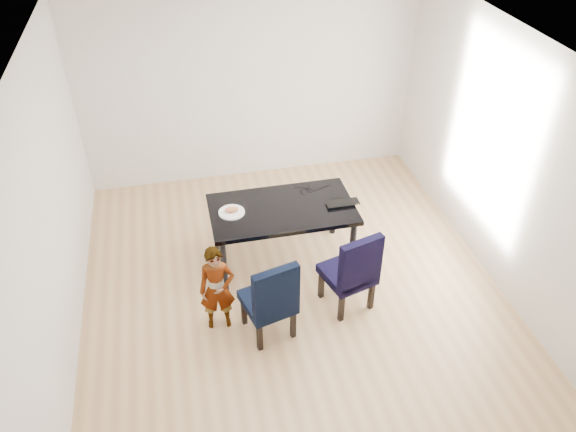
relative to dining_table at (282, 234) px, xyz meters
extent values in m
cube|color=tan|center=(0.00, -0.50, -0.38)|extent=(4.50, 5.00, 0.01)
cube|color=white|center=(0.00, -0.50, 2.33)|extent=(4.50, 5.00, 0.01)
cube|color=silver|center=(0.00, 2.00, 0.98)|extent=(4.50, 0.01, 2.70)
cube|color=silver|center=(0.00, -3.00, 0.98)|extent=(4.50, 0.01, 2.70)
cube|color=silver|center=(-2.25, -0.50, 0.98)|extent=(0.01, 5.00, 2.70)
cube|color=silver|center=(2.25, -0.50, 0.98)|extent=(0.01, 5.00, 2.70)
cube|color=black|center=(0.00, 0.00, 0.00)|extent=(1.60, 0.90, 0.75)
cube|color=black|center=(-0.37, -1.04, 0.11)|extent=(0.57, 0.58, 0.96)
cube|color=black|center=(0.51, -0.84, 0.12)|extent=(0.59, 0.60, 0.98)
imported|color=#FF3D15|center=(-0.84, -0.85, 0.11)|extent=(0.37, 0.25, 0.98)
cylinder|color=white|center=(-0.56, 0.02, 0.38)|extent=(0.33, 0.33, 0.02)
ellipsoid|color=#AD663D|center=(-0.56, 0.02, 0.42)|extent=(0.17, 0.10, 0.06)
imported|color=black|center=(0.67, -0.03, 0.39)|extent=(0.38, 0.24, 0.03)
torus|color=black|center=(0.34, 0.25, 0.38)|extent=(0.15, 0.15, 0.01)
camera|label=1|loc=(-1.04, -4.93, 3.97)|focal=35.00mm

